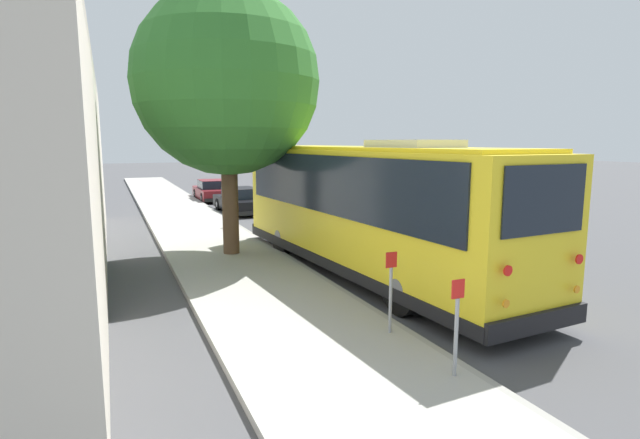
{
  "coord_description": "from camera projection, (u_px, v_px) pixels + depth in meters",
  "views": [
    {
      "loc": [
        -11.24,
        6.8,
        3.57
      ],
      "look_at": [
        2.17,
        1.07,
        1.3
      ],
      "focal_mm": 28.0,
      "sensor_mm": 36.0,
      "label": 1
    }
  ],
  "objects": [
    {
      "name": "sidewalk_slab",
      "position": [
        258.0,
        289.0,
        11.98
      ],
      "size": [
        80.0,
        3.35,
        0.15
      ],
      "primitive_type": "cube",
      "color": "#A3A099",
      "rests_on": "ground"
    },
    {
      "name": "street_tree",
      "position": [
        225.0,
        69.0,
        14.83
      ],
      "size": [
        5.53,
        5.53,
        8.78
      ],
      "color": "brown",
      "rests_on": "sidewalk_slab"
    },
    {
      "name": "ground_plane",
      "position": [
        388.0,
        276.0,
        13.4
      ],
      "size": [
        160.0,
        160.0,
        0.0
      ],
      "primitive_type": "plane",
      "color": "#474749"
    },
    {
      "name": "parked_sedan_maroon",
      "position": [
        212.0,
        191.0,
        30.8
      ],
      "size": [
        4.5,
        1.82,
        1.27
      ],
      "rotation": [
        0.0,
        0.0,
        -0.01
      ],
      "color": "maroon",
      "rests_on": "ground"
    },
    {
      "name": "shuttle_bus",
      "position": [
        366.0,
        203.0,
        13.34
      ],
      "size": [
        11.5,
        3.38,
        3.62
      ],
      "rotation": [
        0.0,
        0.0,
        0.07
      ],
      "color": "yellow",
      "rests_on": "ground"
    },
    {
      "name": "lane_stripe_ahead",
      "position": [
        393.0,
        237.0,
        18.94
      ],
      "size": [
        2.4,
        0.14,
        0.01
      ],
      "primitive_type": "cube",
      "color": "silver",
      "rests_on": "ground"
    },
    {
      "name": "curb_strip",
      "position": [
        324.0,
        281.0,
        12.66
      ],
      "size": [
        80.0,
        0.14,
        0.15
      ],
      "primitive_type": "cube",
      "color": "gray",
      "rests_on": "ground"
    },
    {
      "name": "lane_stripe_mid",
      "position": [
        510.0,
        275.0,
        13.49
      ],
      "size": [
        2.4,
        0.14,
        0.01
      ],
      "primitive_type": "cube",
      "color": "silver",
      "rests_on": "ground"
    },
    {
      "name": "sign_post_near",
      "position": [
        456.0,
        327.0,
        7.26
      ],
      "size": [
        0.06,
        0.22,
        1.47
      ],
      "color": "gray",
      "rests_on": "sidewalk_slab"
    },
    {
      "name": "parked_sedan_black",
      "position": [
        241.0,
        201.0,
        25.47
      ],
      "size": [
        4.62,
        2.03,
        1.27
      ],
      "rotation": [
        0.0,
        0.0,
        0.07
      ],
      "color": "black",
      "rests_on": "ground"
    },
    {
      "name": "sign_post_far",
      "position": [
        391.0,
        291.0,
        8.93
      ],
      "size": [
        0.06,
        0.22,
        1.49
      ],
      "color": "gray",
      "rests_on": "sidewalk_slab"
    },
    {
      "name": "fire_hydrant",
      "position": [
        231.0,
        217.0,
        20.23
      ],
      "size": [
        0.22,
        0.22,
        0.81
      ],
      "color": "red",
      "rests_on": "sidewalk_slab"
    }
  ]
}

